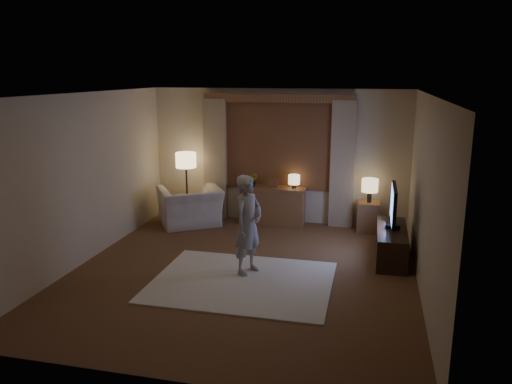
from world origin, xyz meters
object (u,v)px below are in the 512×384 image
(sideboard, at_px, (273,207))
(person, at_px, (248,225))
(armchair, at_px, (190,207))
(side_table, at_px, (368,217))
(tv_stand, at_px, (391,244))

(sideboard, xyz_separation_m, person, (0.13, -2.51, 0.40))
(armchair, distance_m, side_table, 3.38)
(sideboard, relative_size, tv_stand, 0.86)
(side_table, distance_m, person, 3.02)
(sideboard, relative_size, armchair, 1.06)
(side_table, bearing_deg, armchair, -173.52)
(person, bearing_deg, tv_stand, -38.67)
(person, bearing_deg, armchair, 62.25)
(armchair, xyz_separation_m, side_table, (3.36, 0.38, -0.09))
(sideboard, relative_size, person, 0.82)
(side_table, bearing_deg, person, -124.34)
(tv_stand, height_order, person, person)
(sideboard, height_order, tv_stand, sideboard)
(sideboard, bearing_deg, side_table, -1.58)
(sideboard, bearing_deg, armchair, -164.43)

